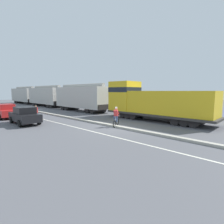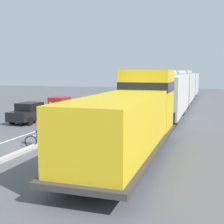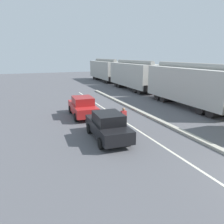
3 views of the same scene
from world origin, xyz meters
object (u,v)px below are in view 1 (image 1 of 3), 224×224
at_px(pedestrian_by_cars, 36,113).
at_px(cyclist, 116,117).
at_px(hopper_car_lead, 82,98).
at_px(locomotive, 150,103).
at_px(hopper_car_middle, 47,96).
at_px(parked_car_black, 25,115).
at_px(parked_car_red, 6,111).
at_px(hopper_car_trailing, 25,95).

bearing_deg(pedestrian_by_cars, cyclist, -64.83).
height_order(hopper_car_lead, cyclist, hopper_car_lead).
bearing_deg(hopper_car_lead, locomotive, -90.00).
height_order(hopper_car_middle, parked_car_black, hopper_car_middle).
distance_m(locomotive, hopper_car_lead, 12.16).
bearing_deg(locomotive, pedestrian_by_cars, 138.05).
height_order(locomotive, hopper_car_lead, locomotive).
bearing_deg(parked_car_black, hopper_car_middle, 58.23).
xyz_separation_m(locomotive, parked_car_red, (-10.35, 12.62, -0.98)).
bearing_deg(hopper_car_middle, locomotive, -90.00).
height_order(parked_car_red, pedestrian_by_cars, same).
bearing_deg(hopper_car_trailing, pedestrian_by_cars, -107.95).
bearing_deg(locomotive, hopper_car_trailing, 90.00).
relative_size(locomotive, cyclist, 6.77).
xyz_separation_m(hopper_car_lead, parked_car_red, (-10.35, 0.46, -1.26)).
distance_m(hopper_car_lead, cyclist, 13.10).
height_order(hopper_car_trailing, cyclist, hopper_car_trailing).
relative_size(locomotive, pedestrian_by_cars, 7.17).
xyz_separation_m(parked_car_black, parked_car_red, (-0.11, 5.40, 0.00)).
height_order(locomotive, parked_car_black, locomotive).
distance_m(hopper_car_trailing, parked_car_black, 29.97).
bearing_deg(hopper_car_middle, pedestrian_by_cars, -119.33).
bearing_deg(pedestrian_by_cars, hopper_car_middle, 60.67).
height_order(hopper_car_lead, pedestrian_by_cars, hopper_car_lead).
relative_size(locomotive, hopper_car_middle, 1.10).
bearing_deg(hopper_car_trailing, hopper_car_middle, -90.00).
height_order(hopper_car_middle, cyclist, hopper_car_middle).
bearing_deg(parked_car_red, pedestrian_by_cars, -72.28).
distance_m(parked_car_black, parked_car_red, 5.40).
bearing_deg(locomotive, hopper_car_middle, 90.00).
xyz_separation_m(locomotive, cyclist, (-5.22, 0.21, -0.98)).
bearing_deg(cyclist, hopper_car_lead, 66.39).
distance_m(locomotive, pedestrian_by_cars, 11.96).
bearing_deg(cyclist, parked_car_red, 112.47).
distance_m(hopper_car_middle, pedestrian_by_cars, 18.15).
relative_size(cyclist, pedestrian_by_cars, 1.06).
bearing_deg(hopper_car_lead, hopper_car_trailing, 90.00).
bearing_deg(locomotive, cyclist, 177.69).
distance_m(locomotive, hopper_car_middle, 23.76).
height_order(locomotive, cyclist, locomotive).
xyz_separation_m(locomotive, parked_car_black, (-10.24, 7.22, -0.98)).
xyz_separation_m(hopper_car_middle, hopper_car_trailing, (0.00, 11.60, 0.00)).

